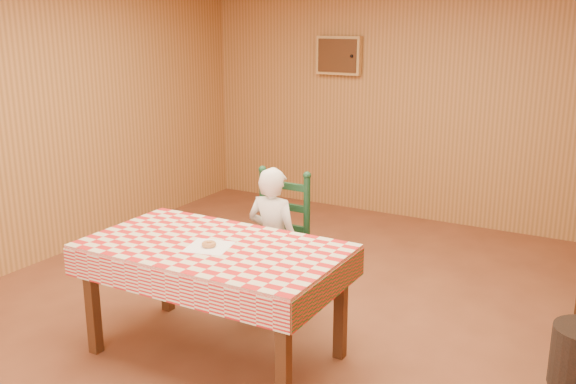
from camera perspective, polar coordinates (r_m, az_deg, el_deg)
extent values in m
plane|color=brown|center=(4.76, -1.21, -11.66)|extent=(6.00, 6.00, 0.00)
cube|color=#AD763E|center=(7.05, 11.39, 7.98)|extent=(5.00, 0.10, 2.60)
cube|color=#AD763E|center=(5.99, -22.45, 5.89)|extent=(0.10, 6.00, 2.60)
cube|color=tan|center=(7.28, 4.55, 12.01)|extent=(0.52, 0.08, 0.42)
cube|color=#4B2914|center=(7.24, 4.39, 12.00)|extent=(0.46, 0.02, 0.36)
sphere|color=black|center=(7.15, 5.67, 11.93)|extent=(0.04, 0.04, 0.04)
cube|color=#4B2914|center=(4.10, -6.60, -5.32)|extent=(1.60, 0.90, 0.06)
cube|color=#4B2914|center=(4.44, -16.98, -9.52)|extent=(0.07, 0.07, 0.69)
cube|color=#4B2914|center=(3.62, -0.40, -14.71)|extent=(0.07, 0.07, 0.69)
cube|color=#4B2914|center=(4.93, -10.77, -6.58)|extent=(0.07, 0.07, 0.69)
cube|color=#4B2914|center=(4.21, 4.70, -10.28)|extent=(0.07, 0.07, 0.69)
cube|color=red|center=(4.09, -6.62, -4.80)|extent=(1.64, 0.94, 0.02)
cube|color=red|center=(3.78, -10.78, -8.29)|extent=(1.64, 0.02, 0.18)
cube|color=red|center=(4.49, -3.05, -4.23)|extent=(1.64, 0.02, 0.18)
cube|color=#275526|center=(4.63, -14.85, -4.12)|extent=(0.02, 0.94, 0.18)
cube|color=#275526|center=(3.73, 3.80, -8.39)|extent=(0.02, 0.94, 0.18)
cube|color=black|center=(4.77, -1.33, -5.93)|extent=(0.44, 0.40, 0.04)
cylinder|color=black|center=(4.82, -4.32, -8.64)|extent=(0.04, 0.04, 0.41)
cylinder|color=black|center=(4.64, -0.36, -9.60)|extent=(0.04, 0.04, 0.41)
cylinder|color=black|center=(5.08, -2.18, -7.31)|extent=(0.04, 0.04, 0.41)
cylinder|color=black|center=(4.91, 1.63, -8.15)|extent=(0.04, 0.04, 0.41)
cylinder|color=black|center=(4.90, -2.25, -1.42)|extent=(0.05, 0.05, 0.60)
sphere|color=black|center=(4.82, -2.28, 2.00)|extent=(0.06, 0.06, 0.06)
cylinder|color=black|center=(4.72, 1.68, -2.07)|extent=(0.05, 0.05, 0.60)
sphere|color=black|center=(4.64, 1.71, 1.47)|extent=(0.06, 0.06, 0.06)
cube|color=black|center=(4.84, -0.32, -3.09)|extent=(0.38, 0.03, 0.05)
cube|color=black|center=(4.80, -0.32, -1.28)|extent=(0.38, 0.03, 0.05)
cube|color=black|center=(4.75, -0.32, 0.57)|extent=(0.38, 0.03, 0.05)
imported|color=silver|center=(4.73, -1.34, -4.43)|extent=(0.41, 0.27, 1.12)
cube|color=white|center=(4.05, -7.04, -4.85)|extent=(0.31, 0.31, 0.00)
torus|color=#BA7C43|center=(4.04, -7.05, -4.62)|extent=(0.12, 0.12, 0.03)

